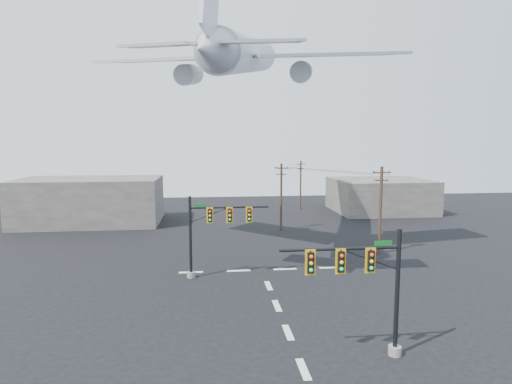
{
  "coord_description": "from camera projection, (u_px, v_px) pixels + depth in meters",
  "views": [
    {
      "loc": [
        -4.44,
        -23.06,
        10.99
      ],
      "look_at": [
        -1.29,
        5.0,
        7.56
      ],
      "focal_mm": 30.0,
      "sensor_mm": 36.0,
      "label": 1
    }
  ],
  "objects": [
    {
      "name": "signal_mast_far",
      "position": [
        210.0,
        232.0,
        34.07
      ],
      "size": [
        6.59,
        0.73,
        6.61
      ],
      "color": "gray",
      "rests_on": "ground"
    },
    {
      "name": "utility_pole_b",
      "position": [
        281.0,
        196.0,
        52.02
      ],
      "size": [
        1.6,
        0.63,
        8.18
      ],
      "rotation": [
        0.0,
        0.0,
        -0.32
      ],
      "color": "#412B1C",
      "rests_on": "ground"
    },
    {
      "name": "utility_pole_c",
      "position": [
        301.0,
        184.0,
        68.28
      ],
      "size": [
        1.5,
        0.72,
        7.76
      ],
      "rotation": [
        0.0,
        0.0,
        0.4
      ],
      "color": "#412B1C",
      "rests_on": "ground"
    },
    {
      "name": "ground",
      "position": [
        288.0,
        332.0,
        24.57
      ],
      "size": [
        120.0,
        120.0,
        0.0
      ],
      "primitive_type": "plane",
      "color": "black",
      "rests_on": "ground"
    },
    {
      "name": "building_right",
      "position": [
        380.0,
        195.0,
        66.16
      ],
      "size": [
        14.0,
        12.0,
        5.0
      ],
      "primitive_type": "cube",
      "color": "slate",
      "rests_on": "ground"
    },
    {
      "name": "power_lines",
      "position": [
        305.0,
        168.0,
        53.54
      ],
      "size": [
        9.14,
        27.74,
        0.39
      ],
      "color": "black"
    },
    {
      "name": "airliner",
      "position": [
        244.0,
        55.0,
        40.72
      ],
      "size": [
        29.51,
        31.69,
        8.67
      ],
      "rotation": [
        0.0,
        -0.17,
        1.3
      ],
      "color": "silver"
    },
    {
      "name": "building_left",
      "position": [
        90.0,
        201.0,
        56.52
      ],
      "size": [
        18.0,
        10.0,
        6.0
      ],
      "primitive_type": "cube",
      "color": "slate",
      "rests_on": "ground"
    },
    {
      "name": "signal_mast_near",
      "position": [
        369.0,
        286.0,
        21.32
      ],
      "size": [
        6.39,
        0.73,
        6.63
      ],
      "color": "gray",
      "rests_on": "ground"
    },
    {
      "name": "utility_pole_a",
      "position": [
        380.0,
        209.0,
        41.08
      ],
      "size": [
        1.7,
        0.34,
        8.51
      ],
      "rotation": [
        0.0,
        0.0,
        -0.14
      ],
      "color": "#412B1C",
      "rests_on": "ground"
    },
    {
      "name": "lane_markings",
      "position": [
        274.0,
        298.0,
        29.83
      ],
      "size": [
        14.0,
        21.2,
        0.01
      ],
      "color": "silver",
      "rests_on": "ground"
    }
  ]
}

